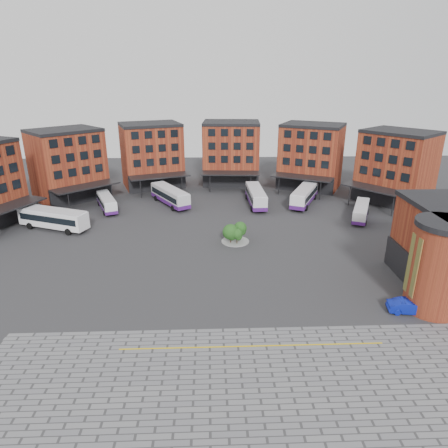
{
  "coord_description": "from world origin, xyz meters",
  "views": [
    {
      "loc": [
        -1.97,
        -46.27,
        25.2
      ],
      "look_at": [
        0.11,
        9.47,
        4.0
      ],
      "focal_mm": 32.0,
      "sensor_mm": 36.0,
      "label": 1
    }
  ],
  "objects_px": {
    "bus_f": "(361,211)",
    "blue_car": "(410,307)",
    "bus_d": "(256,196)",
    "bus_a": "(53,218)",
    "bus_e": "(305,195)",
    "bus_c": "(170,196)",
    "tree_island": "(235,232)",
    "bus_b": "(107,202)"
  },
  "relations": [
    {
      "from": "tree_island",
      "to": "bus_e",
      "type": "xyz_separation_m",
      "value": [
        15.39,
        19.24,
        0.2
      ]
    },
    {
      "from": "tree_island",
      "to": "bus_b",
      "type": "bearing_deg",
      "value": 144.45
    },
    {
      "from": "bus_d",
      "to": "bus_c",
      "type": "bearing_deg",
      "value": 175.13
    },
    {
      "from": "bus_c",
      "to": "bus_a",
      "type": "bearing_deg",
      "value": -176.27
    },
    {
      "from": "bus_a",
      "to": "blue_car",
      "type": "height_order",
      "value": "bus_a"
    },
    {
      "from": "tree_island",
      "to": "bus_c",
      "type": "bearing_deg",
      "value": 120.89
    },
    {
      "from": "bus_a",
      "to": "bus_f",
      "type": "height_order",
      "value": "bus_a"
    },
    {
      "from": "bus_c",
      "to": "bus_b",
      "type": "bearing_deg",
      "value": 161.64
    },
    {
      "from": "bus_f",
      "to": "blue_car",
      "type": "relative_size",
      "value": 2.11
    },
    {
      "from": "bus_a",
      "to": "bus_d",
      "type": "distance_m",
      "value": 38.02
    },
    {
      "from": "bus_d",
      "to": "bus_e",
      "type": "relative_size",
      "value": 0.97
    },
    {
      "from": "bus_b",
      "to": "bus_d",
      "type": "relative_size",
      "value": 0.83
    },
    {
      "from": "tree_island",
      "to": "bus_a",
      "type": "xyz_separation_m",
      "value": [
        -30.6,
        6.93,
        0.39
      ]
    },
    {
      "from": "bus_d",
      "to": "bus_e",
      "type": "height_order",
      "value": "bus_e"
    },
    {
      "from": "tree_island",
      "to": "bus_a",
      "type": "height_order",
      "value": "bus_a"
    },
    {
      "from": "tree_island",
      "to": "bus_c",
      "type": "xyz_separation_m",
      "value": [
        -11.93,
        19.95,
        0.17
      ]
    },
    {
      "from": "bus_a",
      "to": "bus_e",
      "type": "relative_size",
      "value": 1.01
    },
    {
      "from": "bus_e",
      "to": "bus_f",
      "type": "xyz_separation_m",
      "value": [
        8.35,
        -9.18,
        -0.41
      ]
    },
    {
      "from": "bus_b",
      "to": "blue_car",
      "type": "bearing_deg",
      "value": -64.78
    },
    {
      "from": "tree_island",
      "to": "bus_e",
      "type": "bearing_deg",
      "value": 51.34
    },
    {
      "from": "bus_a",
      "to": "bus_b",
      "type": "relative_size",
      "value": 1.26
    },
    {
      "from": "bus_d",
      "to": "tree_island",
      "type": "bearing_deg",
      "value": -107.87
    },
    {
      "from": "bus_d",
      "to": "blue_car",
      "type": "xyz_separation_m",
      "value": [
        12.81,
        -39.5,
        -1.07
      ]
    },
    {
      "from": "bus_c",
      "to": "bus_d",
      "type": "relative_size",
      "value": 0.99
    },
    {
      "from": "bus_e",
      "to": "bus_f",
      "type": "height_order",
      "value": "bus_e"
    },
    {
      "from": "bus_d",
      "to": "blue_car",
      "type": "bearing_deg",
      "value": -73.95
    },
    {
      "from": "tree_island",
      "to": "bus_c",
      "type": "height_order",
      "value": "bus_c"
    },
    {
      "from": "bus_b",
      "to": "blue_car",
      "type": "relative_size",
      "value": 2.13
    },
    {
      "from": "bus_d",
      "to": "blue_car",
      "type": "height_order",
      "value": "bus_d"
    },
    {
      "from": "bus_c",
      "to": "blue_car",
      "type": "distance_m",
      "value": 50.44
    },
    {
      "from": "bus_d",
      "to": "bus_f",
      "type": "height_order",
      "value": "bus_d"
    },
    {
      "from": "bus_f",
      "to": "bus_c",
      "type": "bearing_deg",
      "value": -171.41
    },
    {
      "from": "bus_b",
      "to": "bus_d",
      "type": "xyz_separation_m",
      "value": [
        29.5,
        1.86,
        0.32
      ]
    },
    {
      "from": "bus_a",
      "to": "bus_f",
      "type": "bearing_deg",
      "value": -64.68
    },
    {
      "from": "bus_d",
      "to": "bus_f",
      "type": "distance_m",
      "value": 20.39
    },
    {
      "from": "bus_d",
      "to": "bus_a",
      "type": "bearing_deg",
      "value": -163.34
    },
    {
      "from": "bus_b",
      "to": "bus_f",
      "type": "relative_size",
      "value": 1.01
    },
    {
      "from": "bus_b",
      "to": "blue_car",
      "type": "xyz_separation_m",
      "value": [
        42.31,
        -37.63,
        -0.75
      ]
    },
    {
      "from": "tree_island",
      "to": "bus_d",
      "type": "height_order",
      "value": "bus_d"
    },
    {
      "from": "bus_b",
      "to": "bus_e",
      "type": "relative_size",
      "value": 0.81
    },
    {
      "from": "tree_island",
      "to": "bus_f",
      "type": "bearing_deg",
      "value": 22.97
    },
    {
      "from": "bus_b",
      "to": "bus_c",
      "type": "distance_m",
      "value": 12.44
    }
  ]
}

